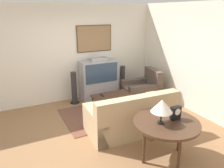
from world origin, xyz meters
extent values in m
plane|color=#8E6642|center=(0.00, 0.00, 0.00)|extent=(12.00, 12.00, 0.00)
cube|color=silver|center=(0.00, 2.13, 1.35)|extent=(12.00, 0.06, 2.70)
cube|color=#4C381E|center=(0.81, 2.08, 1.73)|extent=(1.05, 0.03, 0.75)
cube|color=#93704C|center=(0.81, 2.07, 1.73)|extent=(1.00, 0.01, 0.70)
cube|color=silver|center=(2.63, 0.00, 1.35)|extent=(0.06, 12.00, 2.70)
cube|color=brown|center=(0.67, 0.76, 0.01)|extent=(2.39, 1.52, 0.01)
cube|color=#9E9EA3|center=(0.81, 1.81, 0.26)|extent=(1.07, 0.45, 0.51)
cube|color=#9E9EA3|center=(0.81, 1.81, 0.83)|extent=(1.07, 0.45, 0.63)
cube|color=#2D425B|center=(0.81, 1.58, 0.83)|extent=(0.97, 0.01, 0.55)
cube|color=#9E9EA3|center=(0.81, 1.81, 1.18)|extent=(0.48, 0.25, 0.09)
cube|color=tan|center=(0.66, -0.19, 0.23)|extent=(1.86, 0.98, 0.46)
cube|color=tan|center=(0.65, -0.54, 0.69)|extent=(1.84, 0.29, 0.46)
cube|color=tan|center=(1.46, -0.22, 0.31)|extent=(0.28, 0.92, 0.62)
cube|color=tan|center=(-0.13, -0.16, 0.31)|extent=(0.28, 0.92, 0.62)
cube|color=#877154|center=(1.07, -0.42, 0.63)|extent=(0.36, 0.13, 0.34)
cube|color=#877154|center=(0.25, -0.39, 0.63)|extent=(0.36, 0.13, 0.34)
cube|color=brown|center=(1.83, 1.15, 0.20)|extent=(1.08, 0.96, 0.41)
cube|color=brown|center=(2.22, 1.08, 0.65)|extent=(0.31, 0.83, 0.48)
cube|color=brown|center=(1.89, 1.47, 0.27)|extent=(0.98, 0.31, 0.55)
cube|color=brown|center=(1.78, 0.82, 0.27)|extent=(0.98, 0.31, 0.55)
cube|color=#472D1E|center=(0.74, 0.79, 0.43)|extent=(1.00, 0.57, 0.04)
cylinder|color=#472D1E|center=(0.29, 0.56, 0.21)|extent=(0.04, 0.04, 0.41)
cylinder|color=#472D1E|center=(1.19, 0.56, 0.21)|extent=(0.04, 0.04, 0.41)
cylinder|color=#472D1E|center=(0.29, 1.03, 0.21)|extent=(0.04, 0.04, 0.41)
cylinder|color=#472D1E|center=(1.19, 1.03, 0.21)|extent=(0.04, 0.04, 0.41)
cylinder|color=#472D1E|center=(0.70, -1.30, 0.71)|extent=(1.11, 1.11, 0.04)
cube|color=#472D1E|center=(0.70, -1.30, 0.64)|extent=(0.95, 0.45, 0.08)
cylinder|color=#472D1E|center=(0.31, -1.24, 0.34)|extent=(0.05, 0.05, 0.68)
cylinder|color=#472D1E|center=(1.09, -1.24, 0.34)|extent=(0.05, 0.05, 0.68)
cylinder|color=#472D1E|center=(0.70, -1.66, 0.34)|extent=(0.05, 0.05, 0.68)
cylinder|color=black|center=(0.57, -1.30, 0.74)|extent=(0.11, 0.11, 0.02)
cylinder|color=black|center=(0.57, -1.30, 0.93)|extent=(0.02, 0.02, 0.35)
cone|color=silver|center=(0.57, -1.30, 1.04)|extent=(0.35, 0.35, 0.21)
cube|color=black|center=(0.88, -1.30, 0.84)|extent=(0.17, 0.09, 0.23)
cylinder|color=white|center=(0.88, -1.35, 0.89)|extent=(0.12, 0.01, 0.12)
cube|color=black|center=(0.49, 0.90, 0.46)|extent=(0.05, 0.16, 0.02)
cylinder|color=black|center=(0.04, 1.77, 0.01)|extent=(0.26, 0.26, 0.02)
cylinder|color=#2D2D2D|center=(0.04, 1.77, 0.45)|extent=(0.15, 0.15, 0.91)
cylinder|color=black|center=(1.58, 1.77, 0.01)|extent=(0.26, 0.26, 0.02)
cylinder|color=#2D2D2D|center=(1.58, 1.77, 0.45)|extent=(0.15, 0.15, 0.91)
camera|label=1|loc=(-1.57, -3.81, 2.49)|focal=35.00mm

